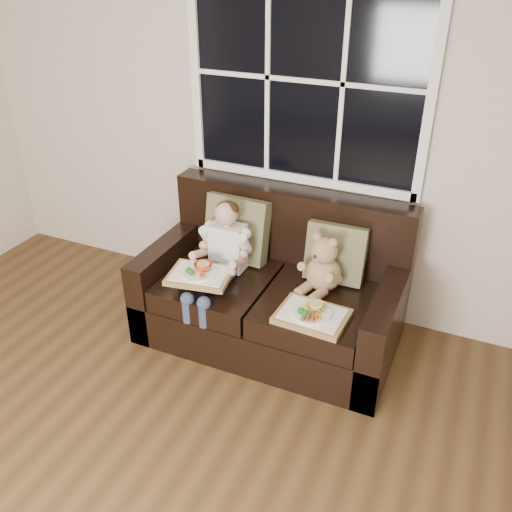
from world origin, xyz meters
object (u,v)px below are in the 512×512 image
at_px(tray_left, 200,274).
at_px(teddy_bear, 323,267).
at_px(loveseat, 274,295).
at_px(tray_right, 312,315).
at_px(child, 221,253).

bearing_deg(tray_left, teddy_bear, 15.75).
bearing_deg(loveseat, tray_right, -40.99).
xyz_separation_m(teddy_bear, tray_left, (-0.71, -0.34, -0.04)).
relative_size(child, tray_right, 1.79).
relative_size(loveseat, child, 2.20).
height_order(child, teddy_bear, child).
height_order(child, tray_left, child).
bearing_deg(tray_left, loveseat, 32.11).
height_order(loveseat, tray_left, loveseat).
relative_size(teddy_bear, tray_right, 0.94).
distance_m(loveseat, teddy_bear, 0.45).
bearing_deg(loveseat, child, -160.91).
relative_size(child, teddy_bear, 1.91).
bearing_deg(tray_right, tray_left, -176.99).
relative_size(child, tray_left, 1.77).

